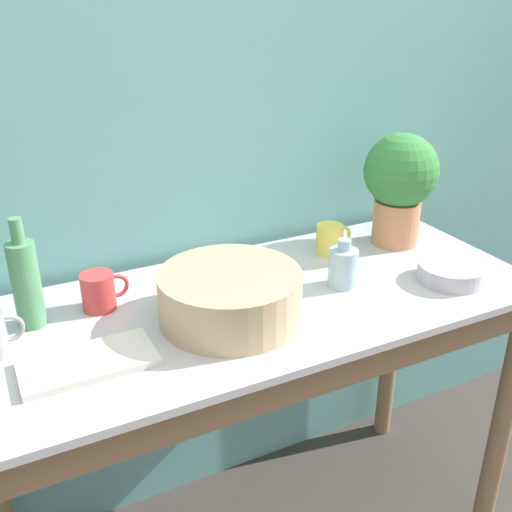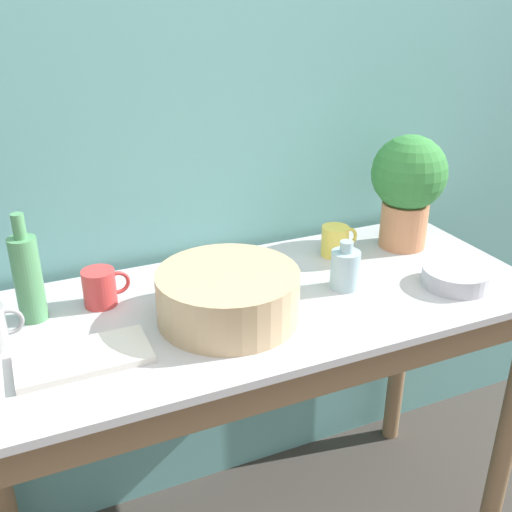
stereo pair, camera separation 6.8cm
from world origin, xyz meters
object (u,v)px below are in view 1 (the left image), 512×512
object	(u,v)px
bottle_short	(343,267)
mug_red	(99,291)
mug_yellow	(330,239)
tray_board	(88,362)
bowl_small_steel	(451,272)
bowl_wash_large	(230,296)
potted_plant	(400,181)
bottle_tall	(26,282)

from	to	relation	value
bottle_short	mug_red	xyz separation A→B (m)	(-0.59, 0.16, -0.01)
mug_yellow	tray_board	xyz separation A→B (m)	(-0.76, -0.25, -0.04)
mug_yellow	mug_red	size ratio (longest dim) A/B	0.97
mug_yellow	bowl_small_steel	xyz separation A→B (m)	(0.19, -0.29, -0.02)
bowl_wash_large	tray_board	bearing A→B (deg)	-173.14
potted_plant	bowl_small_steel	xyz separation A→B (m)	(-0.03, -0.27, -0.17)
bottle_tall	potted_plant	bearing A→B (deg)	0.36
mug_red	tray_board	distance (m)	0.25
potted_plant	bowl_small_steel	bearing A→B (deg)	-96.20
bowl_wash_large	bowl_small_steel	bearing A→B (deg)	-7.79
bottle_tall	bowl_wash_large	bearing A→B (deg)	-23.40
bottle_tall	mug_yellow	bearing A→B (deg)	1.91
bowl_wash_large	bottle_tall	distance (m)	0.46
bottle_tall	bottle_short	world-z (taller)	bottle_tall
bowl_wash_large	bowl_small_steel	xyz separation A→B (m)	(0.60, -0.08, -0.04)
bottle_short	potted_plant	bearing A→B (deg)	28.70
bottle_short	bottle_tall	bearing A→B (deg)	168.06
bowl_small_steel	tray_board	xyz separation A→B (m)	(-0.95, 0.04, -0.02)
mug_red	tray_board	bearing A→B (deg)	-109.70
bowl_small_steel	bowl_wash_large	bearing A→B (deg)	172.21
bottle_tall	tray_board	xyz separation A→B (m)	(0.08, -0.22, -0.10)
bottle_short	tray_board	world-z (taller)	bottle_short
mug_yellow	tray_board	distance (m)	0.80
potted_plant	mug_yellow	size ratio (longest dim) A/B	2.96
bottle_short	bowl_small_steel	size ratio (longest dim) A/B	0.75
potted_plant	bowl_wash_large	xyz separation A→B (m)	(-0.63, -0.19, -0.13)
bottle_tall	tray_board	world-z (taller)	bottle_tall
tray_board	potted_plant	bearing A→B (deg)	13.25
potted_plant	bottle_short	bearing A→B (deg)	-151.30
mug_red	mug_yellow	bearing A→B (deg)	1.94
potted_plant	bottle_short	world-z (taller)	potted_plant
potted_plant	bowl_wash_large	world-z (taller)	potted_plant
tray_board	bowl_small_steel	bearing A→B (deg)	-2.50
bowl_wash_large	bowl_small_steel	distance (m)	0.61
bottle_tall	bottle_short	xyz separation A→B (m)	(0.75, -0.16, -0.06)
bottle_tall	bowl_small_steel	bearing A→B (deg)	-14.48
bottle_short	mug_yellow	size ratio (longest dim) A/B	1.15
bottle_short	bowl_small_steel	bearing A→B (deg)	-21.16
potted_plant	mug_red	xyz separation A→B (m)	(-0.89, -0.00, -0.15)
bowl_wash_large	bottle_tall	size ratio (longest dim) A/B	1.27
potted_plant	mug_yellow	xyz separation A→B (m)	(-0.22, 0.02, -0.15)
mug_yellow	bowl_small_steel	size ratio (longest dim) A/B	0.65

